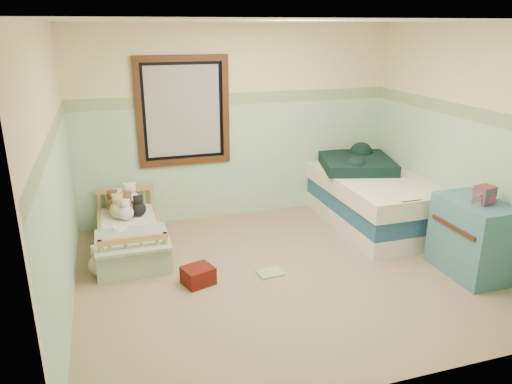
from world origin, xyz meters
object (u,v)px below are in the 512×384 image
object	(u,v)px
dresser	(472,238)
red_pillow	(198,275)
toddler_bed_frame	(131,242)
floor_book	(270,273)
twin_bed_frame	(368,214)
plush_floor_cream	(122,246)
plush_floor_tan	(100,265)

from	to	relation	value
dresser	red_pillow	size ratio (longest dim) A/B	2.78
toddler_bed_frame	dresser	world-z (taller)	dresser
red_pillow	floor_book	distance (m)	0.76
twin_bed_frame	floor_book	xyz separation A→B (m)	(-1.70, -0.98, -0.10)
toddler_bed_frame	plush_floor_cream	distance (m)	0.19
plush_floor_cream	floor_book	bearing A→B (deg)	-31.21
toddler_bed_frame	floor_book	size ratio (longest dim) A/B	5.52
plush_floor_tan	dresser	bearing A→B (deg)	-16.69
dresser	red_pillow	bearing A→B (deg)	167.33
plush_floor_tan	twin_bed_frame	size ratio (longest dim) A/B	0.11
toddler_bed_frame	dresser	bearing A→B (deg)	-25.97
toddler_bed_frame	dresser	xyz separation A→B (m)	(3.33, -1.62, 0.31)
plush_floor_cream	floor_book	world-z (taller)	plush_floor_cream
dresser	floor_book	world-z (taller)	dresser
plush_floor_cream	dresser	bearing A→B (deg)	-23.08
red_pillow	floor_book	bearing A→B (deg)	-2.21
dresser	red_pillow	distance (m)	2.83
plush_floor_tan	twin_bed_frame	bearing A→B (deg)	7.74
twin_bed_frame	floor_book	world-z (taller)	twin_bed_frame
twin_bed_frame	dresser	bearing A→B (deg)	-79.47
twin_bed_frame	floor_book	size ratio (longest dim) A/B	8.32
dresser	floor_book	xyz separation A→B (m)	(-1.99, 0.59, -0.39)
plush_floor_cream	plush_floor_tan	world-z (taller)	plush_floor_cream
toddler_bed_frame	twin_bed_frame	distance (m)	3.04
floor_book	twin_bed_frame	bearing A→B (deg)	24.30
plush_floor_cream	red_pillow	bearing A→B (deg)	-50.61
toddler_bed_frame	red_pillow	world-z (taller)	same
plush_floor_cream	dresser	xyz separation A→B (m)	(3.44, -1.46, 0.27)
plush_floor_tan	dresser	distance (m)	3.85
red_pillow	plush_floor_tan	bearing A→B (deg)	152.56
toddler_bed_frame	twin_bed_frame	bearing A→B (deg)	-1.10
twin_bed_frame	dresser	xyz separation A→B (m)	(0.29, -1.56, 0.29)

